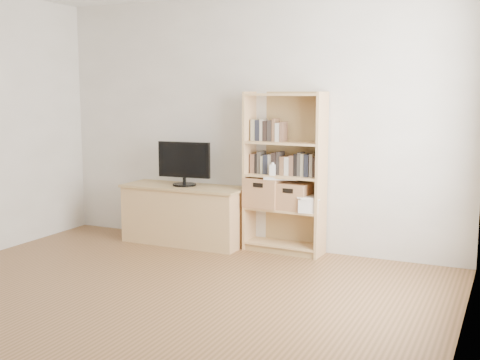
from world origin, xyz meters
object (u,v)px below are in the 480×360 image
Objects in this scene: basket_left at (265,192)px; laptop at (281,178)px; tv_stand at (185,215)px; television at (184,164)px; baby_monitor at (273,170)px; basket_right at (293,196)px; bookshelf at (284,173)px.

laptop is at bearing -3.27° from basket_left.
television reaches higher than tv_stand.
basket_left is at bearing 6.83° from tv_stand.
baby_monitor is at bearing 0.84° from tv_stand.
basket_right is (0.19, 0.08, -0.26)m from baby_monitor.
basket_right is (1.20, 0.09, -0.27)m from television.
basket_right reaches higher than tv_stand.
tv_stand is 0.56m from television.
laptop is at bearing -173.58° from basket_right.
bookshelf is 0.13m from baby_monitor.
basket_left reaches higher than tv_stand.
baby_monitor is at bearing -33.35° from basket_left.
tv_stand is at bearing 0.00° from television.
bookshelf is 1.11m from television.
bookshelf is at bearing 2.01° from basket_left.
television is 1.08m from laptop.
basket_left is at bearing 158.91° from laptop.
basket_left is 0.25m from laptop.
television is at bearing 170.12° from laptop.
basket_left is 0.32m from basket_right.
tv_stand is 4.00× the size of laptop.
baby_monitor is at bearing -155.38° from basket_right.
laptop is at bearing 4.46° from tv_stand.
basket_right is at bearing -0.12° from television.
baby_monitor is (1.01, 0.02, -0.01)m from television.
basket_right is (1.20, 0.09, 0.28)m from tv_stand.
basket_left is (0.88, 0.11, -0.26)m from television.
television reaches higher than basket_right.
laptop is (0.19, -0.02, 0.16)m from basket_left.
baby_monitor is (-0.09, -0.09, 0.04)m from bookshelf.
bookshelf is 0.30m from basket_left.
bookshelf is at bearing 5.22° from tv_stand.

